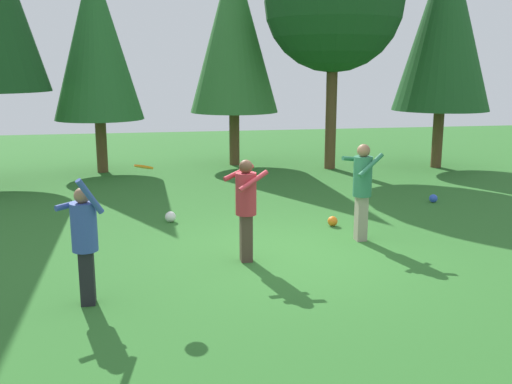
{
  "coord_description": "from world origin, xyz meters",
  "views": [
    {
      "loc": [
        -2.23,
        -9.3,
        3.11
      ],
      "look_at": [
        -0.45,
        0.21,
        1.05
      ],
      "focal_mm": 40.69,
      "sensor_mm": 36.0,
      "label": 1
    }
  ],
  "objects_px": {
    "ball_orange": "(333,221)",
    "tree_center": "(234,33)",
    "tree_far_right": "(445,24)",
    "tree_right": "(334,2)",
    "ball_white": "(171,217)",
    "person_catcher": "(246,202)",
    "frisbee": "(144,167)",
    "person_bystander": "(362,184)",
    "person_thrower": "(85,236)",
    "tree_left": "(96,40)",
    "ball_blue": "(433,198)"
  },
  "relations": [
    {
      "from": "ball_white",
      "to": "tree_far_right",
      "type": "relative_size",
      "value": 0.03
    },
    {
      "from": "person_catcher",
      "to": "tree_center",
      "type": "distance_m",
      "value": 10.35
    },
    {
      "from": "tree_far_right",
      "to": "ball_orange",
      "type": "bearing_deg",
      "value": -131.44
    },
    {
      "from": "ball_orange",
      "to": "tree_left",
      "type": "relative_size",
      "value": 0.03
    },
    {
      "from": "frisbee",
      "to": "tree_center",
      "type": "distance_m",
      "value": 11.21
    },
    {
      "from": "ball_white",
      "to": "tree_left",
      "type": "distance_m",
      "value": 7.66
    },
    {
      "from": "ball_orange",
      "to": "tree_center",
      "type": "distance_m",
      "value": 8.98
    },
    {
      "from": "frisbee",
      "to": "tree_far_right",
      "type": "bearing_deg",
      "value": 43.94
    },
    {
      "from": "tree_center",
      "to": "person_thrower",
      "type": "bearing_deg",
      "value": -108.28
    },
    {
      "from": "tree_right",
      "to": "tree_center",
      "type": "xyz_separation_m",
      "value": [
        -2.86,
        1.3,
        -0.85
      ]
    },
    {
      "from": "person_catcher",
      "to": "frisbee",
      "type": "relative_size",
      "value": 4.5
    },
    {
      "from": "tree_left",
      "to": "ball_orange",
      "type": "bearing_deg",
      "value": -55.68
    },
    {
      "from": "person_thrower",
      "to": "person_bystander",
      "type": "height_order",
      "value": "person_bystander"
    },
    {
      "from": "person_catcher",
      "to": "tree_right",
      "type": "distance_m",
      "value": 10.26
    },
    {
      "from": "ball_orange",
      "to": "ball_white",
      "type": "bearing_deg",
      "value": 163.98
    },
    {
      "from": "ball_orange",
      "to": "person_catcher",
      "type": "bearing_deg",
      "value": -138.92
    },
    {
      "from": "ball_blue",
      "to": "ball_white",
      "type": "bearing_deg",
      "value": -173.9
    },
    {
      "from": "tree_far_right",
      "to": "person_thrower",
      "type": "bearing_deg",
      "value": -136.68
    },
    {
      "from": "person_thrower",
      "to": "person_catcher",
      "type": "height_order",
      "value": "person_thrower"
    },
    {
      "from": "person_thrower",
      "to": "frisbee",
      "type": "bearing_deg",
      "value": -0.0
    },
    {
      "from": "frisbee",
      "to": "ball_blue",
      "type": "relative_size",
      "value": 1.92
    },
    {
      "from": "person_thrower",
      "to": "tree_center",
      "type": "height_order",
      "value": "tree_center"
    },
    {
      "from": "tree_far_right",
      "to": "tree_right",
      "type": "height_order",
      "value": "tree_right"
    },
    {
      "from": "person_bystander",
      "to": "ball_white",
      "type": "xyz_separation_m",
      "value": [
        -3.4,
        1.96,
        -0.96
      ]
    },
    {
      "from": "person_bystander",
      "to": "frisbee",
      "type": "bearing_deg",
      "value": -0.0
    },
    {
      "from": "ball_white",
      "to": "tree_left",
      "type": "relative_size",
      "value": 0.04
    },
    {
      "from": "ball_orange",
      "to": "tree_far_right",
      "type": "relative_size",
      "value": 0.03
    },
    {
      "from": "person_bystander",
      "to": "tree_right",
      "type": "xyz_separation_m",
      "value": [
        1.86,
        7.68,
        4.01
      ]
    },
    {
      "from": "ball_orange",
      "to": "tree_center",
      "type": "height_order",
      "value": "tree_center"
    },
    {
      "from": "frisbee",
      "to": "tree_left",
      "type": "relative_size",
      "value": 0.06
    },
    {
      "from": "ball_orange",
      "to": "ball_blue",
      "type": "distance_m",
      "value": 3.4
    },
    {
      "from": "person_thrower",
      "to": "frisbee",
      "type": "height_order",
      "value": "frisbee"
    },
    {
      "from": "person_catcher",
      "to": "frisbee",
      "type": "distance_m",
      "value": 1.94
    },
    {
      "from": "person_catcher",
      "to": "tree_left",
      "type": "bearing_deg",
      "value": -98.95
    },
    {
      "from": "person_bystander",
      "to": "tree_right",
      "type": "relative_size",
      "value": 0.25
    },
    {
      "from": "tree_far_right",
      "to": "ball_white",
      "type": "bearing_deg",
      "value": -148.61
    },
    {
      "from": "frisbee",
      "to": "tree_left",
      "type": "bearing_deg",
      "value": 97.55
    },
    {
      "from": "frisbee",
      "to": "ball_orange",
      "type": "height_order",
      "value": "frisbee"
    },
    {
      "from": "person_thrower",
      "to": "person_bystander",
      "type": "distance_m",
      "value": 5.14
    },
    {
      "from": "tree_far_right",
      "to": "tree_right",
      "type": "bearing_deg",
      "value": 173.12
    },
    {
      "from": "tree_center",
      "to": "tree_far_right",
      "type": "bearing_deg",
      "value": -15.22
    },
    {
      "from": "tree_right",
      "to": "tree_center",
      "type": "relative_size",
      "value": 1.06
    },
    {
      "from": "tree_far_right",
      "to": "tree_right",
      "type": "distance_m",
      "value": 3.51
    },
    {
      "from": "person_thrower",
      "to": "tree_right",
      "type": "height_order",
      "value": "tree_right"
    },
    {
      "from": "person_bystander",
      "to": "tree_far_right",
      "type": "relative_size",
      "value": 0.25
    },
    {
      "from": "ball_white",
      "to": "tree_center",
      "type": "relative_size",
      "value": 0.03
    },
    {
      "from": "ball_white",
      "to": "tree_right",
      "type": "bearing_deg",
      "value": 47.38
    },
    {
      "from": "person_thrower",
      "to": "tree_left",
      "type": "xyz_separation_m",
      "value": [
        -0.52,
        10.49,
        2.98
      ]
    },
    {
      "from": "person_bystander",
      "to": "tree_left",
      "type": "relative_size",
      "value": 0.28
    },
    {
      "from": "person_thrower",
      "to": "person_catcher",
      "type": "relative_size",
      "value": 1.05
    }
  ]
}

